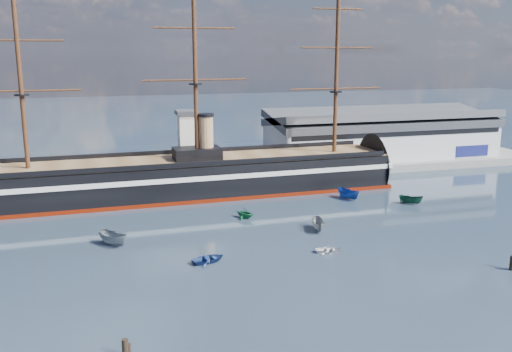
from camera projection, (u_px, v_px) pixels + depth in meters
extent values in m
plane|color=#1C3043|center=(203.00, 221.00, 104.65)|extent=(600.00, 600.00, 0.00)
cube|color=slate|center=(214.00, 177.00, 141.12)|extent=(180.00, 18.00, 2.00)
cube|color=#B7BABC|center=(381.00, 138.00, 156.68)|extent=(62.00, 20.00, 10.00)
cube|color=#3F4247|center=(382.00, 118.00, 155.47)|extent=(63.00, 21.00, 2.00)
cube|color=silver|center=(187.00, 144.00, 134.41)|extent=(4.00, 4.00, 14.00)
cube|color=#3F4247|center=(187.00, 112.00, 132.79)|extent=(5.00, 5.00, 1.00)
cube|color=black|center=(188.00, 177.00, 122.73)|extent=(88.28, 17.63, 7.00)
cube|color=silver|center=(188.00, 171.00, 122.47)|extent=(90.29, 17.91, 1.00)
cube|color=#5C1203|center=(189.00, 193.00, 123.52)|extent=(90.29, 17.87, 0.90)
cone|color=black|center=(382.00, 166.00, 135.72)|extent=(11.29, 15.88, 15.68)
cube|color=brown|center=(188.00, 160.00, 121.95)|extent=(88.26, 16.35, 0.40)
cube|color=black|center=(197.00, 153.00, 122.20)|extent=(10.11, 6.18, 2.50)
cylinder|color=tan|center=(206.00, 137.00, 122.00)|extent=(3.20, 3.20, 9.00)
cylinder|color=#381E0F|center=(20.00, 71.00, 108.89)|extent=(0.90, 0.90, 38.00)
cylinder|color=#381E0F|center=(195.00, 59.00, 117.90)|extent=(0.90, 0.90, 42.00)
cylinder|color=#381E0F|center=(336.00, 72.00, 127.45)|extent=(0.90, 0.90, 36.00)
imported|color=slate|center=(114.00, 246.00, 91.54)|extent=(7.54, 6.49, 2.94)
imported|color=#2B4687|center=(209.00, 262.00, 84.43)|extent=(2.10, 3.40, 1.48)
imported|color=slate|center=(318.00, 231.00, 99.07)|extent=(6.84, 3.82, 2.58)
imported|color=#16603A|center=(245.00, 218.00, 106.46)|extent=(6.60, 5.95, 2.29)
imported|color=white|center=(329.00, 252.00, 88.41)|extent=(1.59, 2.78, 1.22)
imported|color=navy|center=(348.00, 199.00, 119.88)|extent=(7.45, 4.70, 2.80)
imported|color=#133F2C|center=(411.00, 204.00, 116.15)|extent=(5.28, 5.54, 2.24)
cylinder|color=black|center=(511.00, 270.00, 81.35)|extent=(0.64, 0.64, 2.86)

